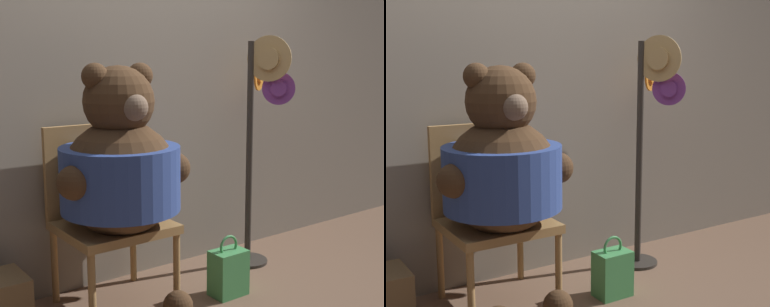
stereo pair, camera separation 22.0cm
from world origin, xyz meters
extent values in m
cube|color=gray|center=(0.00, 0.80, 1.16)|extent=(8.00, 0.10, 2.33)
cylinder|color=#B2844C|center=(-0.67, 0.17, 0.22)|extent=(0.04, 0.04, 0.44)
cylinder|color=#B2844C|center=(-0.14, 0.17, 0.22)|extent=(0.04, 0.04, 0.44)
cylinder|color=#B2844C|center=(-0.67, 0.65, 0.22)|extent=(0.04, 0.04, 0.44)
cylinder|color=#B2844C|center=(-0.14, 0.65, 0.22)|extent=(0.04, 0.04, 0.44)
cube|color=#B2844C|center=(-0.41, 0.41, 0.47)|extent=(0.59, 0.55, 0.05)
cube|color=#B2844C|center=(-0.41, 0.66, 0.76)|extent=(0.59, 0.04, 0.54)
sphere|color=#4C331E|center=(-0.40, 0.33, 0.77)|extent=(0.64, 0.64, 0.64)
cylinder|color=#334C99|center=(-0.40, 0.33, 0.77)|extent=(0.66, 0.66, 0.35)
sphere|color=#4C331E|center=(-0.40, 0.33, 1.19)|extent=(0.39, 0.39, 0.39)
sphere|color=#4C331E|center=(-0.54, 0.33, 1.32)|extent=(0.14, 0.14, 0.14)
sphere|color=#4C331E|center=(-0.27, 0.33, 1.32)|extent=(0.14, 0.14, 0.14)
sphere|color=#7A604C|center=(-0.40, 0.16, 1.17)|extent=(0.14, 0.14, 0.14)
sphere|color=#4C331E|center=(-0.71, 0.25, 0.80)|extent=(0.18, 0.18, 0.18)
sphere|color=#4C331E|center=(-0.10, 0.25, 0.80)|extent=(0.18, 0.18, 0.18)
sphere|color=#4C331E|center=(-0.23, 0.04, 0.08)|extent=(0.17, 0.17, 0.17)
cylinder|color=#332D28|center=(0.66, 0.45, 0.01)|extent=(0.28, 0.28, 0.02)
cylinder|color=#332D28|center=(0.66, 0.45, 0.76)|extent=(0.04, 0.04, 1.53)
cylinder|color=tan|center=(0.72, 0.34, 1.41)|extent=(0.15, 0.27, 0.30)
cylinder|color=tan|center=(0.72, 0.34, 1.41)|extent=(0.12, 0.15, 0.14)
cylinder|color=orange|center=(0.82, 0.54, 1.29)|extent=(0.18, 0.11, 0.20)
cylinder|color=orange|center=(0.82, 0.54, 1.29)|extent=(0.10, 0.08, 0.09)
cylinder|color=#7A388E|center=(0.79, 0.31, 1.22)|extent=(0.16, 0.17, 0.22)
cylinder|color=#7A388E|center=(0.79, 0.31, 1.22)|extent=(0.11, 0.11, 0.10)
cube|color=#479E56|center=(0.20, 0.12, 0.14)|extent=(0.21, 0.15, 0.28)
torus|color=#479E56|center=(0.20, 0.12, 0.31)|extent=(0.13, 0.02, 0.13)
camera|label=1|loc=(-1.79, -2.19, 1.40)|focal=50.00mm
camera|label=2|loc=(-1.61, -2.31, 1.40)|focal=50.00mm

